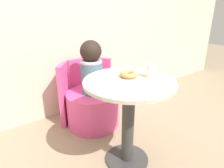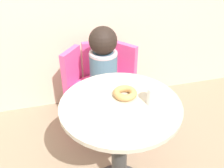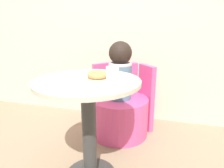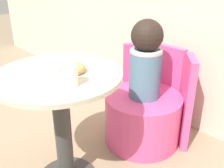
% 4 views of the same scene
% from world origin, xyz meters
% --- Properties ---
extents(round_table, '(0.68, 0.68, 0.72)m').
position_xyz_m(round_table, '(0.07, 0.02, 0.52)').
color(round_table, '#333333').
rests_on(round_table, ground_plane).
extents(tub_chair, '(0.56, 0.56, 0.37)m').
position_xyz_m(tub_chair, '(0.12, 0.67, 0.19)').
color(tub_chair, '#E54C8C').
rests_on(tub_chair, ground_plane).
extents(booth_backrest, '(0.65, 0.24, 0.68)m').
position_xyz_m(booth_backrest, '(0.12, 0.90, 0.34)').
color(booth_backrest, '#E54C8C').
rests_on(booth_backrest, ground_plane).
extents(child_figure, '(0.22, 0.22, 0.55)m').
position_xyz_m(child_figure, '(0.12, 0.67, 0.65)').
color(child_figure, slate).
rests_on(child_figure, tub_chair).
extents(donut, '(0.14, 0.14, 0.04)m').
position_xyz_m(donut, '(0.11, 0.08, 0.74)').
color(donut, tan).
rests_on(donut, round_table).
extents(cup, '(0.07, 0.07, 0.10)m').
position_xyz_m(cup, '(0.24, -0.02, 0.77)').
color(cup, white).
rests_on(cup, round_table).
extents(paper_napkin, '(0.14, 0.14, 0.01)m').
position_xyz_m(paper_napkin, '(-0.03, -0.14, 0.72)').
color(paper_napkin, silver).
rests_on(paper_napkin, round_table).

